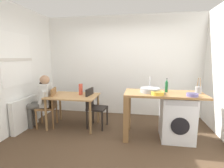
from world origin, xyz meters
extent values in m
plane|color=#4C3826|center=(0.00, 0.00, 0.00)|extent=(5.46, 5.46, 0.00)
cube|color=white|center=(0.00, 1.75, 1.35)|extent=(4.60, 0.10, 2.70)
cube|color=white|center=(-2.15, 0.00, 1.35)|extent=(0.10, 3.80, 2.70)
cube|color=white|center=(-2.10, 0.30, 1.55)|extent=(0.01, 0.90, 1.10)
cube|color=beige|center=(-2.09, 0.30, 1.55)|extent=(0.02, 0.96, 0.06)
cube|color=white|center=(-2.02, 0.30, 0.35)|extent=(0.10, 0.80, 0.70)
cube|color=tan|center=(-1.00, 0.63, 0.72)|extent=(1.10, 0.76, 0.03)
cylinder|color=#977045|center=(-1.50, 0.30, 0.35)|extent=(0.05, 0.05, 0.71)
cylinder|color=#977045|center=(-0.50, 0.30, 0.35)|extent=(0.05, 0.05, 0.71)
cylinder|color=#977045|center=(-1.50, 0.96, 0.35)|extent=(0.05, 0.05, 0.71)
cylinder|color=#977045|center=(-0.50, 0.96, 0.35)|extent=(0.05, 0.05, 0.71)
cube|color=olive|center=(-1.62, 0.53, 0.45)|extent=(0.49, 0.49, 0.04)
cube|color=olive|center=(-1.45, 0.57, 0.68)|extent=(0.13, 0.38, 0.45)
cylinder|color=olive|center=(-1.75, 0.31, 0.23)|extent=(0.04, 0.04, 0.45)
cylinder|color=olive|center=(-1.84, 0.65, 0.23)|extent=(0.04, 0.04, 0.45)
cylinder|color=olive|center=(-1.40, 0.40, 0.23)|extent=(0.04, 0.04, 0.45)
cylinder|color=olive|center=(-1.49, 0.75, 0.23)|extent=(0.04, 0.04, 0.45)
cube|color=black|center=(-0.45, 0.68, 0.45)|extent=(0.44, 0.44, 0.04)
cube|color=black|center=(-0.63, 0.70, 0.68)|extent=(0.08, 0.38, 0.45)
cylinder|color=black|center=(-0.25, 0.84, 0.23)|extent=(0.04, 0.04, 0.45)
cylinder|color=black|center=(-0.29, 0.48, 0.23)|extent=(0.04, 0.04, 0.45)
cylinder|color=black|center=(-0.61, 0.87, 0.23)|extent=(0.04, 0.04, 0.45)
cylinder|color=black|center=(-0.65, 0.52, 0.23)|extent=(0.04, 0.04, 0.45)
cylinder|color=#595651|center=(-1.93, 0.35, 0.23)|extent=(0.11, 0.11, 0.45)
cylinder|color=#595651|center=(-1.97, 0.53, 0.23)|extent=(0.11, 0.11, 0.45)
cylinder|color=#595651|center=(-1.77, 0.39, 0.50)|extent=(0.42, 0.24, 0.14)
cylinder|color=#595651|center=(-1.82, 0.57, 0.50)|extent=(0.42, 0.24, 0.14)
cube|color=silver|center=(-1.62, 0.53, 0.75)|extent=(0.28, 0.38, 0.52)
cylinder|color=silver|center=(-1.59, 0.32, 0.74)|extent=(0.20, 0.13, 0.31)
cylinder|color=silver|center=(-1.69, 0.72, 0.74)|extent=(0.20, 0.13, 0.31)
sphere|color=#A57A5B|center=(-1.62, 0.53, 1.09)|extent=(0.21, 0.21, 0.21)
sphere|color=black|center=(-1.68, 0.51, 1.01)|extent=(0.12, 0.12, 0.12)
cube|color=#9E7042|center=(0.96, 0.39, 0.90)|extent=(1.50, 0.68, 0.04)
cube|color=olive|center=(0.26, 0.10, 0.44)|extent=(0.10, 0.10, 0.88)
cube|color=olive|center=(0.26, 0.68, 0.44)|extent=(0.10, 0.10, 0.88)
cube|color=silver|center=(1.22, 0.39, 0.43)|extent=(0.60, 0.60, 0.86)
cylinder|color=black|center=(1.22, 0.08, 0.39)|extent=(0.32, 0.02, 0.32)
cube|color=#B2B2B7|center=(1.22, 0.09, 0.80)|extent=(0.54, 0.01, 0.08)
cylinder|color=#9EA0A5|center=(0.70, 0.39, 0.97)|extent=(0.38, 0.38, 0.09)
cylinder|color=#B2B2B7|center=(0.70, 0.57, 1.06)|extent=(0.02, 0.02, 0.28)
cylinder|color=#19592D|center=(1.01, 0.47, 1.02)|extent=(0.06, 0.06, 0.20)
cone|color=#19592D|center=(1.01, 0.47, 1.14)|extent=(0.05, 0.05, 0.05)
cylinder|color=#262626|center=(1.01, 0.47, 1.18)|extent=(0.02, 0.02, 0.02)
cylinder|color=gold|center=(0.82, 0.19, 0.95)|extent=(0.23, 0.23, 0.06)
cylinder|color=olive|center=(0.82, 0.19, 0.97)|extent=(0.18, 0.18, 0.03)
cylinder|color=gray|center=(1.59, 0.44, 0.99)|extent=(0.11, 0.11, 0.13)
cylinder|color=#99724C|center=(1.57, 0.45, 1.13)|extent=(0.01, 0.04, 0.18)
cylinder|color=#99724C|center=(1.61, 0.43, 1.13)|extent=(0.01, 0.05, 0.18)
cylinder|color=slate|center=(1.41, 0.17, 0.95)|extent=(0.20, 0.20, 0.05)
cylinder|color=#3D375B|center=(1.41, 0.17, 0.96)|extent=(0.16, 0.16, 0.03)
cylinder|color=#D84C38|center=(-0.85, 0.73, 0.87)|extent=(0.09, 0.09, 0.25)
cube|color=#B2B2B7|center=(0.91, 0.29, 0.92)|extent=(0.15, 0.06, 0.01)
cube|color=#262628|center=(0.91, 0.29, 0.92)|extent=(0.15, 0.06, 0.01)
camera|label=1|loc=(0.50, -2.89, 1.60)|focal=26.83mm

